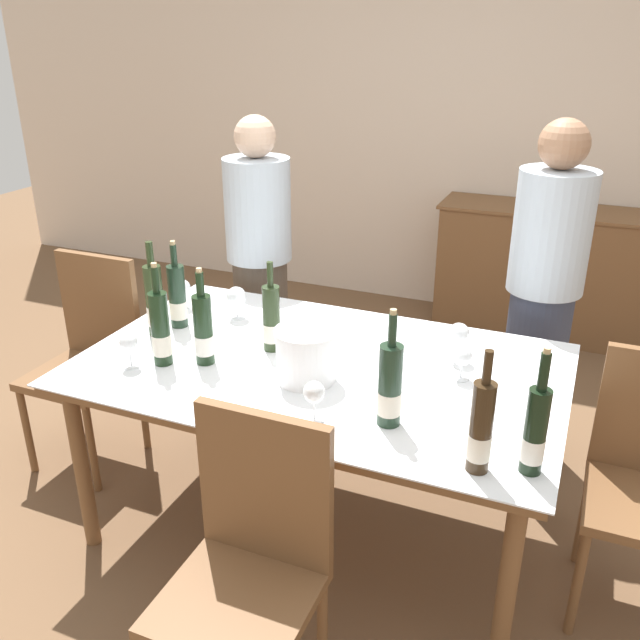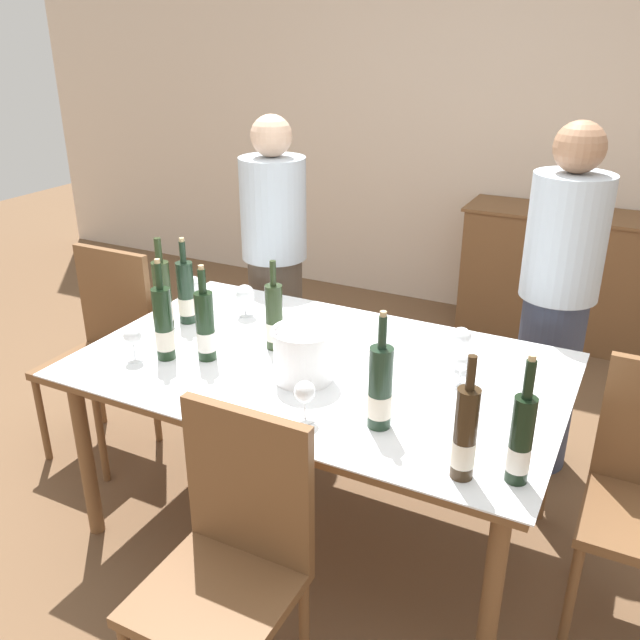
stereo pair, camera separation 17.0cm
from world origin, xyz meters
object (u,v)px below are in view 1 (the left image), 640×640
at_px(ice_bucket, 306,354).
at_px(wine_bottle_7, 161,330).
at_px(person_guest_left, 542,301).
at_px(wine_glass_4, 129,344).
at_px(wine_bottle_5, 155,302).
at_px(wine_glass_1, 314,394).
at_px(wine_bottle_3, 177,298).
at_px(wine_glass_2, 182,289).
at_px(dining_table, 320,378).
at_px(wine_bottle_2, 390,387).
at_px(chair_near_front, 250,554).
at_px(person_host, 260,270).
at_px(wine_glass_0, 236,297).
at_px(sideboard_cabinet, 553,273).
at_px(wine_bottle_6, 271,320).
at_px(wine_glass_5, 459,334).
at_px(wine_bottle_1, 535,431).
at_px(wine_glass_3, 462,357).
at_px(wine_bottle_4, 203,331).
at_px(chair_left_end, 90,348).

height_order(ice_bucket, wine_bottle_7, wine_bottle_7).
relative_size(wine_bottle_7, person_guest_left, 0.25).
bearing_deg(wine_glass_4, wine_bottle_5, 105.71).
xyz_separation_m(ice_bucket, wine_glass_1, (0.13, -0.24, -0.01)).
relative_size(wine_bottle_3, wine_glass_2, 2.79).
bearing_deg(wine_bottle_7, dining_table, 22.17).
height_order(wine_bottle_2, chair_near_front, wine_bottle_2).
bearing_deg(wine_bottle_2, wine_bottle_7, 175.24).
relative_size(wine_bottle_3, person_host, 0.24).
height_order(dining_table, wine_bottle_7, wine_bottle_7).
distance_m(wine_bottle_7, wine_glass_0, 0.49).
bearing_deg(wine_glass_4, wine_glass_2, 103.95).
bearing_deg(sideboard_cabinet, wine_glass_1, -100.92).
xyz_separation_m(wine_bottle_5, wine_bottle_6, (0.50, 0.05, -0.02)).
height_order(wine_glass_5, chair_near_front, chair_near_front).
distance_m(dining_table, chair_near_front, 0.80).
relative_size(sideboard_cabinet, wine_bottle_6, 4.17).
relative_size(wine_glass_5, chair_near_front, 0.16).
distance_m(ice_bucket, wine_bottle_3, 0.73).
xyz_separation_m(wine_bottle_5, wine_glass_4, (0.08, -0.28, -0.05)).
bearing_deg(dining_table, sideboard_cabinet, 74.36).
distance_m(wine_bottle_6, wine_glass_2, 0.61).
height_order(wine_bottle_5, wine_bottle_6, wine_bottle_5).
xyz_separation_m(wine_bottle_3, wine_glass_5, (1.16, 0.13, -0.02)).
height_order(wine_bottle_1, person_host, person_host).
xyz_separation_m(ice_bucket, person_host, (-0.68, 0.94, -0.08)).
height_order(wine_bottle_5, wine_glass_2, wine_bottle_5).
bearing_deg(wine_glass_0, wine_bottle_3, -137.01).
relative_size(sideboard_cabinet, wine_glass_0, 10.65).
distance_m(wine_bottle_5, wine_bottle_7, 0.28).
height_order(wine_bottle_3, person_guest_left, person_guest_left).
height_order(wine_glass_1, wine_glass_5, wine_glass_5).
distance_m(wine_bottle_5, wine_glass_3, 1.24).
bearing_deg(ice_bucket, dining_table, 91.24).
height_order(chair_near_front, person_host, person_host).
height_order(dining_table, wine_bottle_4, wine_bottle_4).
bearing_deg(wine_glass_5, sideboard_cabinet, 84.73).
relative_size(sideboard_cabinet, ice_bucket, 6.68).
height_order(dining_table, wine_glass_3, wine_glass_3).
bearing_deg(person_host, chair_near_front, -63.75).
bearing_deg(ice_bucket, sideboard_cabinet, 75.20).
bearing_deg(wine_bottle_4, wine_glass_4, -150.62).
relative_size(wine_glass_1, chair_left_end, 0.14).
relative_size(wine_bottle_2, wine_glass_0, 2.79).
bearing_deg(wine_glass_5, wine_glass_2, 178.08).
bearing_deg(wine_bottle_5, wine_glass_0, 51.55).
height_order(wine_bottle_2, wine_glass_2, wine_bottle_2).
distance_m(dining_table, wine_glass_0, 0.59).
height_order(wine_glass_0, chair_left_end, chair_left_end).
height_order(sideboard_cabinet, wine_bottle_1, wine_bottle_1).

